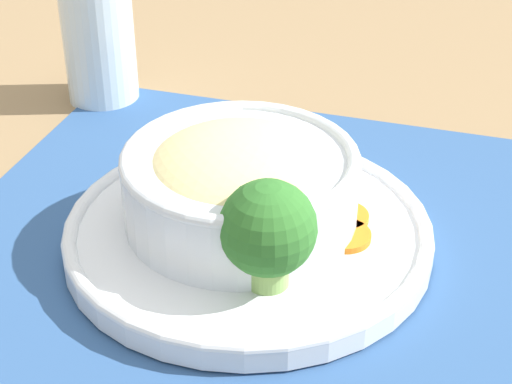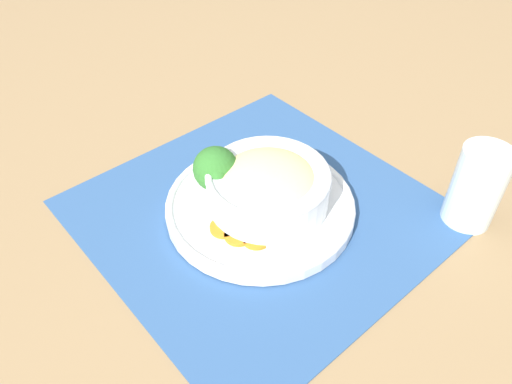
% 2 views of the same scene
% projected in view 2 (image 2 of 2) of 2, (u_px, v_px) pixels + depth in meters
% --- Properties ---
extents(ground_plane, '(4.00, 4.00, 0.00)m').
position_uv_depth(ground_plane, '(260.00, 213.00, 0.73)').
color(ground_plane, '#8C704C').
extents(placemat, '(0.51, 0.51, 0.00)m').
position_uv_depth(placemat, '(260.00, 212.00, 0.73)').
color(placemat, '#2D5184').
rests_on(placemat, ground_plane).
extents(plate, '(0.27, 0.27, 0.02)m').
position_uv_depth(plate, '(260.00, 205.00, 0.72)').
color(plate, silver).
rests_on(plate, placemat).
extents(bowl, '(0.17, 0.17, 0.07)m').
position_uv_depth(bowl, '(268.00, 185.00, 0.70)').
color(bowl, silver).
rests_on(bowl, plate).
extents(broccoli_floret, '(0.07, 0.07, 0.08)m').
position_uv_depth(broccoli_floret, '(216.00, 170.00, 0.71)').
color(broccoli_floret, '#84AD5B').
rests_on(broccoli_floret, plate).
extents(carrot_slice_near, '(0.04, 0.04, 0.01)m').
position_uv_depth(carrot_slice_near, '(224.00, 227.00, 0.68)').
color(carrot_slice_near, orange).
rests_on(carrot_slice_near, plate).
extents(carrot_slice_middle, '(0.04, 0.04, 0.01)m').
position_uv_depth(carrot_slice_middle, '(239.00, 235.00, 0.67)').
color(carrot_slice_middle, orange).
rests_on(carrot_slice_middle, plate).
extents(carrot_slice_far, '(0.04, 0.04, 0.01)m').
position_uv_depth(carrot_slice_far, '(257.00, 238.00, 0.67)').
color(carrot_slice_far, orange).
rests_on(carrot_slice_far, plate).
extents(water_glass, '(0.07, 0.07, 0.12)m').
position_uv_depth(water_glass, '(475.00, 191.00, 0.69)').
color(water_glass, silver).
rests_on(water_glass, ground_plane).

